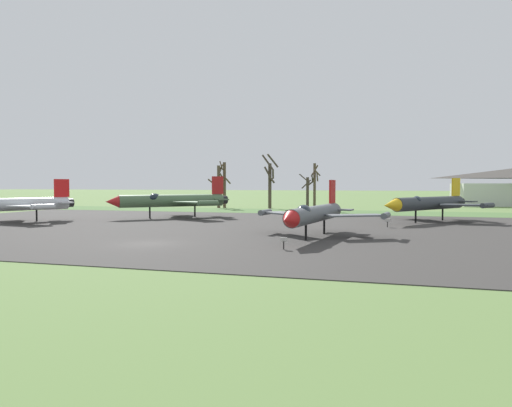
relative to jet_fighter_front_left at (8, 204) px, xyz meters
The scene contains 14 objects.
ground_plane 27.80m from the jet_fighter_front_left, 26.00° to the right, with size 600.00×600.00×0.00m, color #607F42.
asphalt_apron 25.06m from the jet_fighter_front_left, ahead, with size 80.11×46.20×0.05m, color #383533.
grass_verge_strip 39.68m from the jet_fighter_front_left, 51.05° to the left, with size 140.11×12.00×0.06m, color #4C7039.
jet_fighter_front_left is the anchor object (origin of this frame).
jet_fighter_front_right 36.62m from the jet_fighter_front_left, ahead, with size 11.64×14.37×4.92m.
info_placard_front_right 37.48m from the jet_fighter_front_left, 19.04° to the right, with size 0.49×0.22×0.89m.
jet_fighter_rear_center 19.36m from the jet_fighter_front_left, 40.99° to the left, with size 14.21×13.96×5.61m.
jet_fighter_rear_left 49.16m from the jet_fighter_front_left, 17.85° to the left, with size 12.71×14.86×5.30m.
info_placard_rear_left 42.72m from the jet_fighter_front_left, ahead, with size 0.63×0.32×0.94m.
bare_tree_far_left 40.26m from the jet_fighter_front_left, 73.72° to the left, with size 2.88×2.79×8.31m.
bare_tree_left_of_center 41.62m from the jet_fighter_front_left, 73.27° to the left, with size 3.21×2.69×8.96m.
bare_tree_center 45.12m from the jet_fighter_front_left, 62.18° to the left, with size 3.08×2.62×10.11m.
bare_tree_right_of_center 46.30m from the jet_fighter_front_left, 51.61° to the left, with size 2.65×2.70×6.33m.
bare_tree_far_right 47.29m from the jet_fighter_front_left, 50.74° to the left, with size 1.85×1.85×8.14m.
Camera 1 is at (17.37, -30.60, 4.52)m, focal length 32.16 mm.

